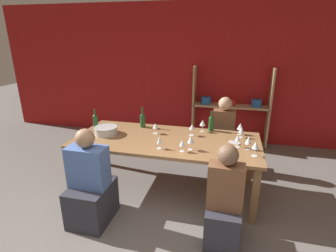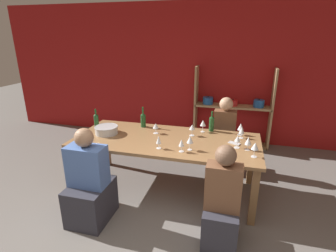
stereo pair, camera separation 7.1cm
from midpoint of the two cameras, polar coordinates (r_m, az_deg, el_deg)
wall_back_red at (r=5.34m, az=7.91°, el=11.14°), size 8.80×0.06×2.70m
shelf_unit at (r=5.27m, az=14.31°, el=2.12°), size 1.46×0.30×1.53m
dining_table at (r=3.54m, az=0.16°, el=-3.98°), size 2.46×1.08×0.76m
mixing_bowl at (r=3.77m, az=-12.73°, el=-0.79°), size 0.33×0.33×0.11m
wine_bottle_green at (r=3.96m, az=-4.92°, el=1.44°), size 0.08×0.08×0.31m
wine_bottle_dark at (r=4.04m, az=-14.85°, el=1.24°), size 0.07×0.07×0.29m
wine_bottle_amber at (r=3.82m, az=10.00°, el=0.64°), size 0.07×0.07×0.30m
wine_glass_red_a at (r=3.76m, az=16.06°, el=-0.24°), size 0.08×0.08×0.17m
wine_glass_white_a at (r=3.65m, az=16.29°, el=-0.97°), size 0.08×0.08×0.16m
wine_glass_red_b at (r=3.68m, az=-2.14°, el=-0.03°), size 0.08×0.08×0.15m
wine_glass_red_c at (r=3.15m, az=5.46°, el=-3.02°), size 0.08×0.08×0.18m
wine_glass_red_d at (r=3.11m, az=3.61°, el=-3.77°), size 0.07×0.07×0.16m
wine_glass_empty_a at (r=3.76m, az=8.16°, el=0.61°), size 0.08×0.08×0.18m
wine_glass_red_e at (r=3.30m, az=17.66°, el=-3.18°), size 0.08×0.08×0.17m
wine_glass_empty_b at (r=3.19m, az=-1.41°, el=-3.08°), size 0.06×0.06×0.16m
wine_glass_red_f at (r=3.32m, az=15.49°, el=-2.77°), size 0.07×0.07×0.16m
wine_glass_white_b at (r=3.13m, az=19.04°, el=-4.24°), size 0.08×0.08×0.18m
wine_glass_empty_c at (r=3.61m, az=5.83°, el=-0.31°), size 0.08×0.08×0.16m
cell_phone at (r=3.48m, az=14.79°, el=-3.65°), size 0.17×0.13×0.01m
person_near_a at (r=2.85m, az=12.32°, el=-17.09°), size 0.35×0.44×1.11m
person_far_a at (r=4.32m, az=12.43°, el=-3.47°), size 0.34×0.43×1.19m
person_near_b at (r=3.22m, az=-16.06°, el=-12.87°), size 0.43×0.54×1.14m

